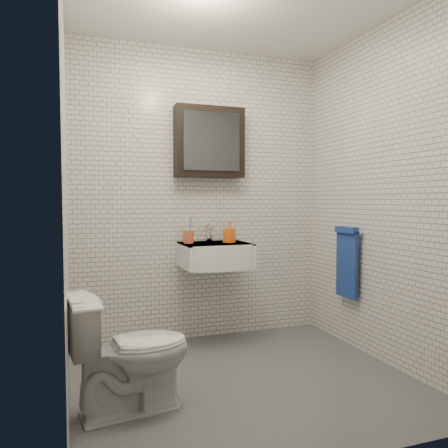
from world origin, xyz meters
name	(u,v)px	position (x,y,z in m)	size (l,w,h in m)	color
ground	(244,379)	(0.00, 0.00, 0.01)	(2.20, 2.00, 0.01)	#46484D
room_shell	(244,160)	(0.00, 0.00, 1.47)	(2.22, 2.02, 2.51)	silver
washbasin	(217,255)	(0.05, 0.73, 0.76)	(0.55, 0.50, 0.20)	white
faucet	(209,234)	(0.05, 0.93, 0.92)	(0.06, 0.20, 0.15)	silver
mirror_cabinet	(209,142)	(0.05, 0.93, 1.70)	(0.60, 0.15, 0.60)	black
towel_rail	(347,259)	(1.04, 0.35, 0.72)	(0.09, 0.30, 0.58)	silver
toothbrush_cup	(189,236)	(-0.16, 0.82, 0.91)	(0.09, 0.09, 0.23)	#C45531
soap_bottle	(229,232)	(0.17, 0.76, 0.94)	(0.08, 0.08, 0.17)	orange
toilet	(130,351)	(-0.77, -0.18, 0.35)	(0.39, 0.68, 0.69)	white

